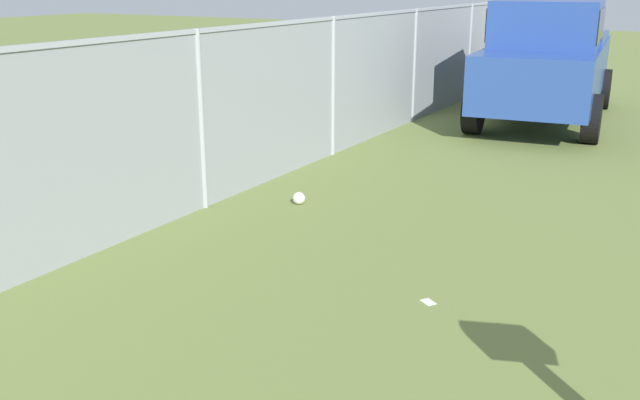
{
  "coord_description": "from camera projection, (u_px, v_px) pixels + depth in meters",
  "views": [
    {
      "loc": [
        2.45,
        -1.25,
        2.44
      ],
      "look_at": [
        6.66,
        1.2,
        0.93
      ],
      "focal_mm": 40.33,
      "sensor_mm": 36.0,
      "label": 1
    }
  ],
  "objects": [
    {
      "name": "pickup_truck",
      "position": [
        547.0,
        59.0,
        12.41
      ],
      "size": [
        5.26,
        2.54,
        2.09
      ],
      "rotation": [
        0.0,
        0.0,
        3.26
      ],
      "color": "#284793",
      "rests_on": "ground"
    },
    {
      "name": "fence_section",
      "position": [
        276.0,
        96.0,
        8.87
      ],
      "size": [
        20.28,
        0.07,
        1.94
      ],
      "color": "#9EA3A8",
      "rests_on": "ground"
    },
    {
      "name": "litter_wrapper_by_mailbox",
      "position": [
        428.0,
        302.0,
        5.65
      ],
      "size": [
        0.14,
        0.15,
        0.01
      ],
      "primitive_type": "cube",
      "rotation": [
        0.0,
        0.0,
        0.98
      ],
      "color": "silver",
      "rests_on": "ground"
    },
    {
      "name": "litter_bag_near_hydrant",
      "position": [
        299.0,
        198.0,
        8.07
      ],
      "size": [
        0.14,
        0.14,
        0.14
      ],
      "primitive_type": "sphere",
      "color": "silver",
      "rests_on": "ground"
    }
  ]
}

